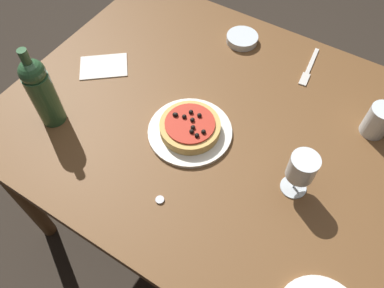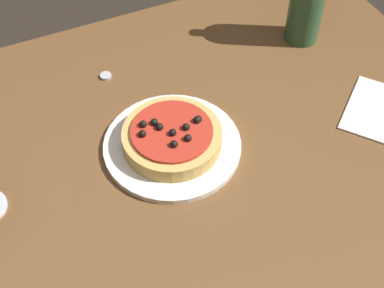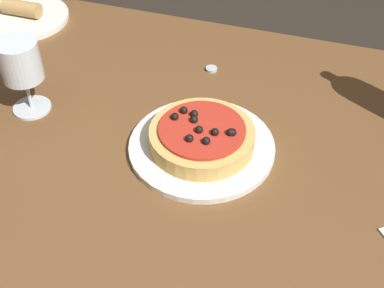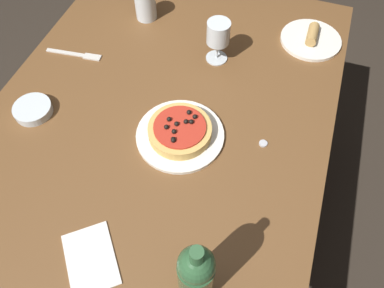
{
  "view_description": "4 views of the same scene",
  "coord_description": "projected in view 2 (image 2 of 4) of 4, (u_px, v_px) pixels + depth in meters",
  "views": [
    {
      "loc": [
        -0.28,
        0.66,
        1.69
      ],
      "look_at": [
        0.04,
        0.14,
        0.79
      ],
      "focal_mm": 35.0,
      "sensor_mm": 36.0,
      "label": 1
    },
    {
      "loc": [
        -0.15,
        -0.51,
        1.53
      ],
      "look_at": [
        0.1,
        0.04,
        0.81
      ],
      "focal_mm": 50.0,
      "sensor_mm": 36.0,
      "label": 2
    },
    {
      "loc": [
        0.27,
        -0.57,
        1.41
      ],
      "look_at": [
        0.08,
        0.03,
        0.82
      ],
      "focal_mm": 50.0,
      "sensor_mm": 36.0,
      "label": 3
    },
    {
      "loc": [
        0.66,
        0.32,
        1.66
      ],
      "look_at": [
        0.11,
        0.14,
        0.79
      ],
      "focal_mm": 35.0,
      "sensor_mm": 36.0,
      "label": 4
    }
  ],
  "objects": [
    {
      "name": "paper_napkin",
      "position": [
        377.0,
        110.0,
        1.06
      ],
      "size": [
        0.2,
        0.19,
        0.0
      ],
      "color": "silver",
      "rests_on": "dining_table"
    },
    {
      "name": "pizza",
      "position": [
        172.0,
        137.0,
        0.98
      ],
      "size": [
        0.18,
        0.18,
        0.05
      ],
      "color": "tan",
      "rests_on": "dinner_plate"
    },
    {
      "name": "dinner_plate",
      "position": [
        172.0,
        145.0,
        1.0
      ],
      "size": [
        0.26,
        0.26,
        0.01
      ],
      "color": "white",
      "rests_on": "dining_table"
    },
    {
      "name": "dining_table",
      "position": [
        153.0,
        223.0,
        0.99
      ],
      "size": [
        1.39,
        1.03,
        0.76
      ],
      "color": "brown",
      "rests_on": "ground_plane"
    },
    {
      "name": "bottle_cap",
      "position": [
        106.0,
        76.0,
        1.12
      ],
      "size": [
        0.02,
        0.02,
        0.01
      ],
      "color": "#B7B7BC",
      "rests_on": "dining_table"
    }
  ]
}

